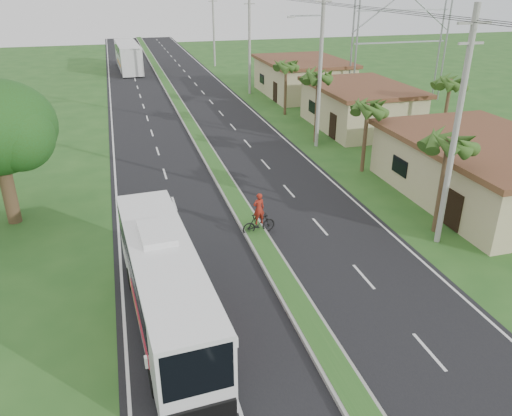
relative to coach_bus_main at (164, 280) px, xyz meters
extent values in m
plane|color=#25531E|center=(5.09, 0.86, -1.90)|extent=(180.00, 180.00, 0.00)
cube|color=black|center=(5.09, 20.86, -1.89)|extent=(14.00, 160.00, 0.02)
cube|color=gray|center=(5.09, 20.86, -1.80)|extent=(1.20, 160.00, 0.17)
cube|color=#25531E|center=(5.09, 20.86, -1.71)|extent=(0.95, 160.00, 0.02)
cube|color=silver|center=(-1.61, 20.86, -1.90)|extent=(0.12, 160.00, 0.01)
cube|color=silver|center=(11.79, 20.86, -1.90)|extent=(0.12, 160.00, 0.01)
cube|color=tan|center=(19.09, 6.86, -0.30)|extent=(8.00, 12.00, 3.20)
cube|color=brown|center=(19.09, 6.86, 1.46)|extent=(8.60, 12.60, 0.32)
cube|color=tan|center=(19.09, 22.86, -0.22)|extent=(7.00, 10.00, 3.35)
cube|color=brown|center=(19.09, 22.86, 1.61)|extent=(7.60, 10.60, 0.32)
cube|color=tan|center=(19.09, 36.86, -0.15)|extent=(8.00, 11.00, 3.50)
cube|color=brown|center=(19.09, 36.86, 1.76)|extent=(8.60, 11.60, 0.32)
cylinder|color=#473321|center=(14.09, 3.86, 0.60)|extent=(0.26, 0.26, 5.00)
cylinder|color=#473321|center=(14.49, 12.86, 0.40)|extent=(0.26, 0.26, 4.60)
cylinder|color=#473321|center=(13.89, 19.86, 0.80)|extent=(0.26, 0.26, 5.40)
cylinder|color=#473321|center=(14.39, 28.86, 0.50)|extent=(0.26, 0.26, 4.80)
cylinder|color=#473321|center=(22.59, 15.86, 0.70)|extent=(0.26, 0.26, 5.20)
cylinder|color=#473321|center=(-6.91, 10.86, 0.10)|extent=(0.70, 0.70, 4.00)
sphere|color=#234512|center=(-5.71, 9.86, 3.00)|extent=(3.40, 3.40, 3.40)
cylinder|color=gray|center=(13.59, 2.86, 3.60)|extent=(0.28, 0.28, 11.00)
cube|color=gray|center=(13.59, 2.86, 8.30)|extent=(1.60, 0.12, 0.12)
cube|color=gray|center=(13.59, 2.86, 7.50)|extent=(1.20, 0.10, 0.10)
cylinder|color=gray|center=(13.59, 18.86, 4.10)|extent=(0.28, 0.28, 12.00)
cube|color=gray|center=(13.59, 18.86, 8.50)|extent=(1.20, 0.10, 0.10)
cube|color=gray|center=(12.39, 18.86, 7.60)|extent=(2.40, 0.10, 0.10)
cylinder|color=gray|center=(13.59, 38.86, 3.60)|extent=(0.28, 0.28, 11.00)
cube|color=gray|center=(13.59, 38.86, 7.50)|extent=(1.20, 0.10, 0.10)
cylinder|color=gray|center=(13.59, 58.86, 3.35)|extent=(0.28, 0.28, 10.50)
cube|color=gray|center=(13.59, 58.86, 7.00)|extent=(1.20, 0.10, 0.10)
cylinder|color=gray|center=(22.09, 30.36, 4.10)|extent=(0.18, 0.18, 12.00)
cylinder|color=gray|center=(32.09, 30.36, 4.10)|extent=(0.18, 0.18, 12.00)
cylinder|color=gray|center=(22.09, 31.36, 4.10)|extent=(0.18, 0.18, 12.00)
cylinder|color=gray|center=(32.09, 31.36, 4.10)|extent=(0.18, 0.18, 12.00)
cube|color=gray|center=(27.09, 30.86, 4.10)|extent=(10.00, 0.14, 0.14)
cube|color=gray|center=(27.09, 30.86, 7.10)|extent=(10.00, 0.14, 0.14)
cube|color=white|center=(0.00, -0.05, -0.10)|extent=(2.90, 10.79, 2.80)
cube|color=black|center=(-0.03, 0.48, 0.52)|extent=(2.81, 8.66, 1.12)
cube|color=black|center=(0.34, -5.31, 0.35)|extent=(2.01, 0.27, 1.57)
cube|color=#A70D23|center=(0.07, -1.11, -0.66)|extent=(2.56, 4.76, 0.49)
cube|color=#FAB115|center=(-0.01, 0.22, -0.88)|extent=(2.44, 2.81, 0.22)
cube|color=white|center=(-0.06, 1.02, 1.43)|extent=(1.38, 2.21, 0.25)
cylinder|color=black|center=(-0.78, -3.48, -1.44)|extent=(0.34, 0.94, 0.92)
cylinder|color=black|center=(1.22, -3.36, -1.44)|extent=(0.34, 0.94, 0.92)
cylinder|color=black|center=(-1.18, 2.73, -1.44)|extent=(0.34, 0.94, 0.92)
cylinder|color=black|center=(0.82, 2.86, -1.44)|extent=(0.34, 0.94, 0.92)
cube|color=silver|center=(1.26, 58.28, 0.03)|extent=(3.24, 12.78, 3.53)
cube|color=black|center=(1.24, 58.83, 1.09)|extent=(3.17, 9.48, 1.20)
cube|color=orange|center=(1.30, 57.18, -0.64)|extent=(3.04, 6.17, 0.39)
cylinder|color=black|center=(0.25, 53.00, -1.37)|extent=(0.37, 1.07, 1.06)
cylinder|color=black|center=(2.67, 53.09, -1.37)|extent=(0.37, 1.07, 1.06)
cylinder|color=black|center=(-0.13, 62.92, -1.37)|extent=(0.37, 1.07, 1.06)
cylinder|color=black|center=(2.29, 63.01, -1.37)|extent=(0.37, 1.07, 1.06)
imported|color=black|center=(5.30, 6.05, -1.36)|extent=(1.85, 0.78, 1.08)
imported|color=maroon|center=(5.30, 6.05, -0.51)|extent=(0.66, 0.49, 1.67)
camera|label=1|loc=(-0.92, -15.69, 9.99)|focal=35.00mm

